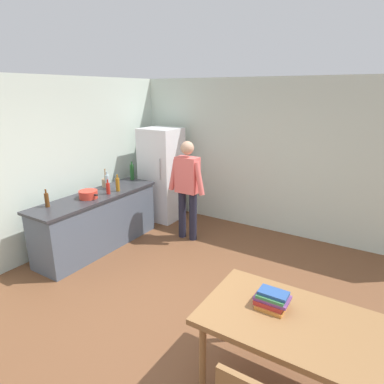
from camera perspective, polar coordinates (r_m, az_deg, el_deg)
ground_plane at (r=4.04m, az=-3.75°, el=-20.64°), size 14.00×14.00×0.00m
wall_back at (r=5.98m, az=12.99°, el=6.00°), size 6.40×0.12×2.70m
wall_left at (r=5.39m, az=-25.89°, el=3.47°), size 0.12×5.60×2.70m
kitchen_counter at (r=5.53m, az=-16.05°, el=-4.92°), size 0.64×2.20×0.90m
refrigerator at (r=6.44m, az=-5.29°, el=3.06°), size 0.70×0.67×1.80m
person at (r=5.46m, az=-0.82°, el=1.35°), size 0.70×0.22×1.70m
dining_table at (r=2.94m, az=16.64°, el=-21.50°), size 1.40×0.90×0.75m
cooking_pot at (r=5.23m, az=-17.64°, el=-0.40°), size 0.40×0.28×0.12m
utensil_jar at (r=5.76m, az=-14.91°, el=1.63°), size 0.11×0.11×0.32m
bottle_wine_green at (r=6.11m, az=-10.42°, el=3.47°), size 0.08×0.08×0.34m
bottle_sauce_red at (r=5.34m, az=-14.43°, el=0.64°), size 0.06×0.06×0.24m
bottle_oil_amber at (r=5.46m, az=-12.85°, el=1.33°), size 0.06×0.06×0.28m
bottle_beer_brown at (r=5.04m, az=-23.99°, el=-1.25°), size 0.06×0.06×0.26m
bottle_water_clear at (r=5.61m, az=-14.52°, el=1.74°), size 0.07×0.07×0.30m
book_stack at (r=2.93m, az=13.73°, el=-17.77°), size 0.28×0.22×0.14m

